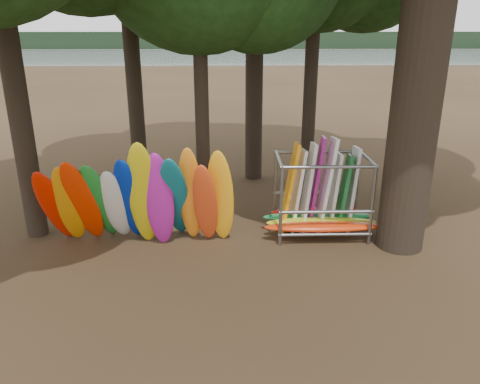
{
  "coord_description": "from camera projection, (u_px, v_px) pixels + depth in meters",
  "views": [
    {
      "loc": [
        -0.5,
        -10.13,
        5.56
      ],
      "look_at": [
        -0.16,
        1.5,
        1.4
      ],
      "focal_mm": 35.0,
      "sensor_mm": 36.0,
      "label": 1
    }
  ],
  "objects": [
    {
      "name": "ground",
      "position": [
        248.0,
        266.0,
        11.42
      ],
      "size": [
        120.0,
        120.0,
        0.0
      ],
      "primitive_type": "plane",
      "color": "#47331E",
      "rests_on": "ground"
    },
    {
      "name": "lake",
      "position": [
        229.0,
        66.0,
        67.88
      ],
      "size": [
        160.0,
        160.0,
        0.0
      ],
      "primitive_type": "plane",
      "color": "gray",
      "rests_on": "ground"
    },
    {
      "name": "far_shore",
      "position": [
        228.0,
        40.0,
        114.26
      ],
      "size": [
        160.0,
        4.0,
        4.0
      ],
      "primitive_type": "cube",
      "color": "black",
      "rests_on": "ground"
    },
    {
      "name": "kayak_row",
      "position": [
        135.0,
        201.0,
        11.99
      ],
      "size": [
        5.09,
        2.11,
        3.16
      ],
      "color": "red",
      "rests_on": "ground"
    },
    {
      "name": "storage_rack",
      "position": [
        321.0,
        199.0,
        12.92
      ],
      "size": [
        3.23,
        1.6,
        2.74
      ],
      "color": "slate",
      "rests_on": "ground"
    }
  ]
}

